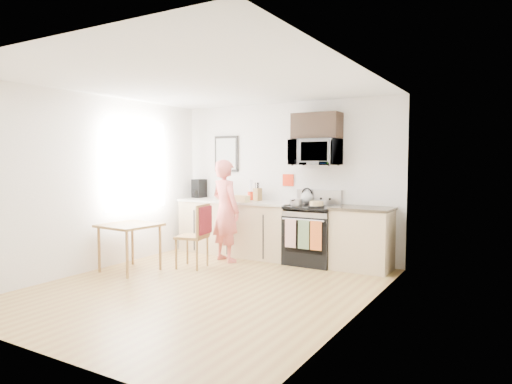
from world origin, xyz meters
The scene contains 28 objects.
floor centered at (0.00, 0.00, 0.00)m, with size 4.60×4.60×0.00m, color olive.
back_wall centered at (0.00, 2.30, 1.30)m, with size 4.00×0.04×2.60m, color white.
front_wall centered at (0.00, -2.30, 1.30)m, with size 4.00×0.04×2.60m, color white.
left_wall centered at (-2.00, 0.00, 1.30)m, with size 0.04×4.60×2.60m, color white.
right_wall centered at (2.00, 0.00, 1.30)m, with size 0.04×4.60×2.60m, color white.
ceiling centered at (0.00, 0.00, 2.60)m, with size 4.00×4.60×0.04m, color white.
window centered at (-1.96, 0.80, 1.55)m, with size 0.06×1.40×1.50m.
cabinet_left centered at (-0.80, 2.00, 0.45)m, with size 2.10×0.60×0.90m, color tan.
countertop_left centered at (-0.80, 2.00, 0.92)m, with size 2.14×0.64×0.04m, color beige.
cabinet_right centered at (1.43, 2.00, 0.45)m, with size 0.84×0.60×0.90m, color tan.
countertop_right centered at (1.43, 2.00, 0.92)m, with size 0.88×0.64×0.04m, color black.
range centered at (0.63, 1.98, 0.44)m, with size 0.76×0.70×1.16m.
microwave centered at (0.63, 2.08, 1.76)m, with size 0.76×0.51×0.42m, color #A8A7AC.
upper_cabinet centered at (0.63, 2.12, 2.18)m, with size 0.76×0.35×0.40m, color black.
wall_art centered at (-1.20, 2.28, 1.75)m, with size 0.50×0.04×0.65m.
wall_trivet centered at (0.05, 2.28, 1.30)m, with size 0.20×0.02×0.20m, color red.
person centered at (-0.66, 1.45, 0.82)m, with size 0.60×0.39×1.65m, color #E24C3E.
dining_table centered at (-1.49, 0.17, 0.62)m, with size 0.75×0.75×0.70m.
chair centered at (-0.70, 0.83, 0.63)m, with size 0.52×0.48×0.98m.
knife_block centered at (-0.46, 2.13, 1.05)m, with size 0.10×0.14×0.22m, color brown.
utensil_crock centered at (-0.62, 2.18, 1.08)m, with size 0.12×0.12×0.35m.
fruit_bowl centered at (-1.14, 2.13, 0.97)m, with size 0.25×0.25×0.09m.
milk_carton centered at (-1.17, 2.00, 1.07)m, with size 0.10×0.10×0.26m, color tan.
coffee_maker centered at (-1.75, 2.16, 1.10)m, with size 0.21×0.30×0.34m.
bread_bag centered at (-0.58, 1.78, 1.00)m, with size 0.30×0.14×0.11m, color #E2C876.
cake centered at (0.75, 1.85, 0.96)m, with size 0.25×0.25×0.08m.
kettle centered at (0.44, 2.18, 1.04)m, with size 0.21×0.21×0.26m.
pot centered at (0.38, 1.91, 0.98)m, with size 0.20×0.34×0.10m.
Camera 1 is at (3.48, -4.61, 1.64)m, focal length 32.00 mm.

